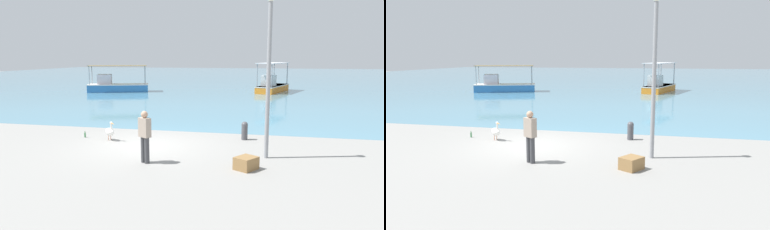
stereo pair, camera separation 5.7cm
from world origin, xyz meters
TOP-DOWN VIEW (x-y plane):
  - ground at (0.00, 0.00)m, footprint 120.00×120.00m
  - harbor_water at (0.00, 48.00)m, footprint 110.00×90.00m
  - fishing_boat_far_left at (4.44, 23.09)m, footprint 3.18×5.77m
  - fishing_boat_center at (-10.19, 20.25)m, footprint 6.01×3.67m
  - pelican at (-1.73, 0.58)m, footprint 0.68×0.61m
  - lamp_post at (4.57, -0.72)m, footprint 0.28×0.28m
  - mooring_bollard at (3.62, 1.91)m, footprint 0.27×0.27m
  - fisherman_standing at (0.78, -2.18)m, footprint 0.46×0.39m
  - cargo_crate at (4.02, -2.18)m, footprint 0.79×0.83m
  - glass_bottle at (-3.00, 0.88)m, footprint 0.07×0.07m

SIDE VIEW (x-z plane):
  - ground at x=0.00m, z-range 0.00..0.00m
  - harbor_water at x=0.00m, z-range 0.00..0.00m
  - glass_bottle at x=-3.00m, z-range -0.03..0.24m
  - cargo_crate at x=4.02m, z-range 0.00..0.39m
  - pelican at x=-1.73m, z-range -0.02..0.78m
  - mooring_bollard at x=3.62m, z-range 0.03..0.78m
  - fishing_boat_far_left at x=4.44m, z-range -0.75..2.01m
  - fishing_boat_center at x=-10.19m, z-range -0.63..1.89m
  - fisherman_standing at x=0.78m, z-range 0.06..1.75m
  - lamp_post at x=4.57m, z-range 0.35..5.75m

